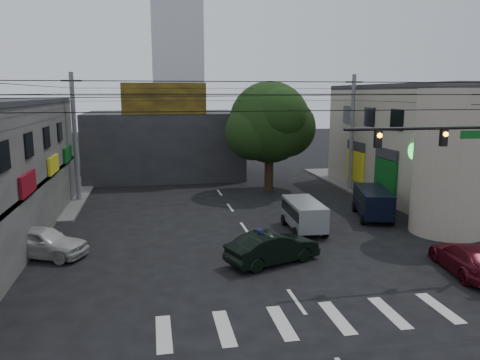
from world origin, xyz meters
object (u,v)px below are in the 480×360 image
object	(u,v)px
utility_pole_far_right	(352,133)
silver_minivan	(304,216)
maroon_sedan	(468,258)
navy_van	(373,204)
utility_pole_far_left	(75,138)
traffic_gantry	(459,162)
street_tree	(269,123)
dark_sedan	(273,248)
traffic_officer	(261,247)
white_compact	(42,242)

from	to	relation	value
utility_pole_far_right	silver_minivan	size ratio (longest dim) A/B	2.26
utility_pole_far_right	maroon_sedan	xyz separation A→B (m)	(-2.31, -17.65, -3.93)
navy_van	utility_pole_far_left	bearing A→B (deg)	81.61
traffic_gantry	silver_minivan	distance (m)	9.12
street_tree	utility_pole_far_right	world-z (taller)	utility_pole_far_right
street_tree	silver_minivan	world-z (taller)	street_tree
utility_pole_far_left	dark_sedan	size ratio (longest dim) A/B	1.95
maroon_sedan	silver_minivan	bearing A→B (deg)	-47.32
traffic_officer	utility_pole_far_left	bearing A→B (deg)	100.82
street_tree	white_compact	xyz separation A→B (m)	(-14.50, -13.00, -4.72)
utility_pole_far_left	maroon_sedan	xyz separation A→B (m)	(18.69, -17.65, -3.93)
street_tree	white_compact	world-z (taller)	street_tree
street_tree	dark_sedan	bearing A→B (deg)	-103.62
navy_van	traffic_gantry	bearing A→B (deg)	-168.00
street_tree	dark_sedan	xyz separation A→B (m)	(-3.84, -15.86, -4.74)
street_tree	utility_pole_far_left	world-z (taller)	utility_pole_far_left
white_compact	utility_pole_far_right	bearing A→B (deg)	-36.57
utility_pole_far_left	traffic_officer	world-z (taller)	utility_pole_far_left
utility_pole_far_right	white_compact	world-z (taller)	utility_pole_far_right
maroon_sedan	white_compact	bearing A→B (deg)	-8.00
street_tree	utility_pole_far_left	xyz separation A→B (m)	(-14.50, -1.00, -0.87)
white_compact	navy_van	distance (m)	19.20
street_tree	silver_minivan	size ratio (longest dim) A/B	2.14
traffic_officer	dark_sedan	bearing A→B (deg)	-7.32
traffic_officer	utility_pole_far_right	bearing A→B (deg)	30.94
traffic_gantry	white_compact	distance (m)	19.43
utility_pole_far_left	silver_minivan	world-z (taller)	utility_pole_far_left
street_tree	white_compact	bearing A→B (deg)	-138.12
dark_sedan	traffic_officer	xyz separation A→B (m)	(-0.58, -0.16, 0.13)
dark_sedan	maroon_sedan	xyz separation A→B (m)	(8.03, -2.79, -0.07)
maroon_sedan	traffic_officer	world-z (taller)	traffic_officer
dark_sedan	maroon_sedan	size ratio (longest dim) A/B	0.98
street_tree	silver_minivan	distance (m)	12.16
traffic_gantry	traffic_officer	xyz separation A→B (m)	(-8.25, 1.99, -3.97)
utility_pole_far_right	street_tree	bearing A→B (deg)	171.25
traffic_gantry	white_compact	xyz separation A→B (m)	(-18.32, 5.00, -4.08)
street_tree	traffic_gantry	bearing A→B (deg)	-78.01
street_tree	white_compact	size ratio (longest dim) A/B	1.83
dark_sedan	navy_van	xyz separation A→B (m)	(8.19, 6.52, 0.18)
street_tree	utility_pole_far_left	distance (m)	14.56
dark_sedan	maroon_sedan	bearing A→B (deg)	-129.99
white_compact	maroon_sedan	bearing A→B (deg)	-83.12
dark_sedan	maroon_sedan	distance (m)	8.50
silver_minivan	traffic_officer	size ratio (longest dim) A/B	2.36
utility_pole_far_left	dark_sedan	bearing A→B (deg)	-54.34
navy_van	traffic_officer	xyz separation A→B (m)	(-8.77, -6.68, -0.05)
utility_pole_far_right	dark_sedan	distance (m)	18.51
street_tree	utility_pole_far_left	bearing A→B (deg)	-176.05
street_tree	traffic_officer	world-z (taller)	street_tree
street_tree	utility_pole_far_right	size ratio (longest dim) A/B	0.95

